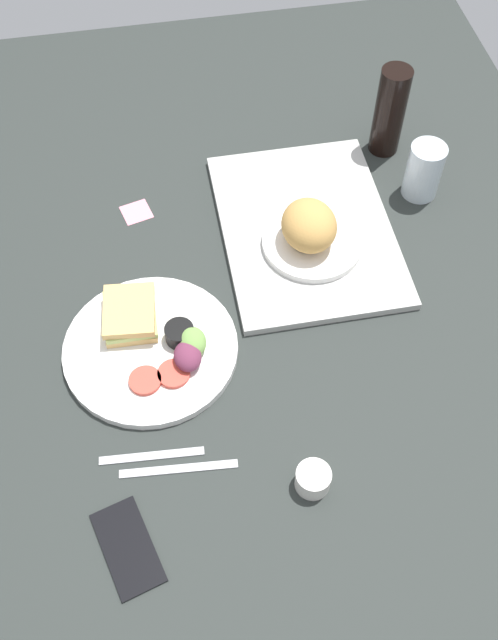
% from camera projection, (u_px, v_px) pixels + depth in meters
% --- Properties ---
extents(ground_plane, '(1.90, 1.50, 0.03)m').
position_uv_depth(ground_plane, '(231.00, 331.00, 1.34)').
color(ground_plane, '#282D2B').
extents(serving_tray, '(0.45, 0.33, 0.02)m').
position_uv_depth(serving_tray, '(306.00, 229.00, 1.45)').
color(serving_tray, '#B2B2AD').
rests_on(serving_tray, ground_plane).
extents(bread_plate_near, '(0.19, 0.19, 0.10)m').
position_uv_depth(bread_plate_near, '(310.00, 231.00, 1.38)').
color(bread_plate_near, white).
rests_on(bread_plate_near, serving_tray).
extents(plate_with_salad, '(0.31, 0.31, 0.05)m').
position_uv_depth(plate_with_salad, '(152.00, 343.00, 1.29)').
color(plate_with_salad, white).
rests_on(plate_with_salad, ground_plane).
extents(drinking_glass, '(0.07, 0.07, 0.12)m').
position_uv_depth(drinking_glass, '(424.00, 171.00, 1.47)').
color(drinking_glass, silver).
rests_on(drinking_glass, ground_plane).
extents(soda_bottle, '(0.06, 0.06, 0.20)m').
position_uv_depth(soda_bottle, '(390.00, 111.00, 1.51)').
color(soda_bottle, black).
rests_on(soda_bottle, ground_plane).
extents(espresso_cup, '(0.06, 0.06, 0.04)m').
position_uv_depth(espresso_cup, '(313.00, 479.00, 1.14)').
color(espresso_cup, silver).
rests_on(espresso_cup, ground_plane).
extents(fork, '(0.03, 0.17, 0.01)m').
position_uv_depth(fork, '(152.00, 456.00, 1.18)').
color(fork, '#B7B7BC').
rests_on(fork, ground_plane).
extents(knife, '(0.03, 0.19, 0.01)m').
position_uv_depth(knife, '(179.00, 469.00, 1.17)').
color(knife, '#B7B7BC').
rests_on(knife, ground_plane).
extents(cell_phone, '(0.16, 0.11, 0.01)m').
position_uv_depth(cell_phone, '(128.00, 547.00, 1.09)').
color(cell_phone, black).
rests_on(cell_phone, ground_plane).
extents(sticky_note, '(0.07, 0.07, 0.00)m').
position_uv_depth(sticky_note, '(136.00, 212.00, 1.48)').
color(sticky_note, pink).
rests_on(sticky_note, ground_plane).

